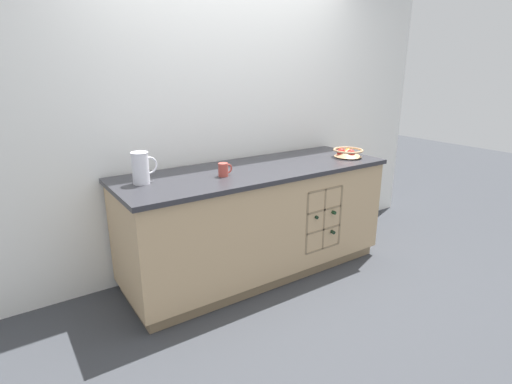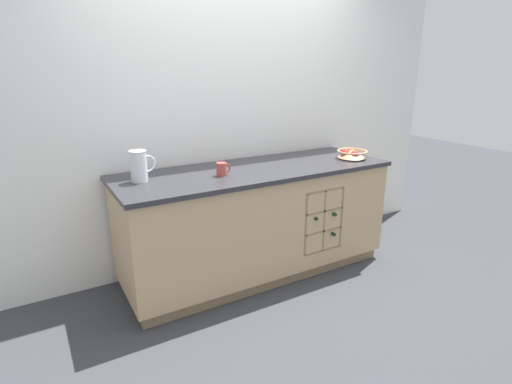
# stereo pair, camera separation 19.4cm
# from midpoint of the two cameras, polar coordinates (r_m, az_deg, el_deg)

# --- Properties ---
(ground_plane) EXTENTS (14.00, 14.00, 0.00)m
(ground_plane) POSITION_cam_midpoint_polar(r_m,az_deg,el_deg) (3.47, -1.63, -11.10)
(ground_plane) COLOR #383A3F
(back_wall) EXTENTS (4.57, 0.06, 2.55)m
(back_wall) POSITION_cam_midpoint_polar(r_m,az_deg,el_deg) (3.44, -5.73, 10.98)
(back_wall) COLOR white
(back_wall) RESTS_ON ground_plane
(kitchen_island) EXTENTS (2.21, 0.77, 0.90)m
(kitchen_island) POSITION_cam_midpoint_polar(r_m,az_deg,el_deg) (3.28, -1.64, -4.10)
(kitchen_island) COLOR #8B7354
(kitchen_island) RESTS_ON ground_plane
(fruit_bowl) EXTENTS (0.26, 0.26, 0.08)m
(fruit_bowl) POSITION_cam_midpoint_polar(r_m,az_deg,el_deg) (3.59, 11.47, 5.58)
(fruit_bowl) COLOR tan
(fruit_bowl) RESTS_ON kitchen_island
(white_pitcher) EXTENTS (0.18, 0.12, 0.22)m
(white_pitcher) POSITION_cam_midpoint_polar(r_m,az_deg,el_deg) (2.83, -18.03, 3.37)
(white_pitcher) COLOR white
(white_pitcher) RESTS_ON kitchen_island
(ceramic_mug) EXTENTS (0.11, 0.07, 0.10)m
(ceramic_mug) POSITION_cam_midpoint_polar(r_m,az_deg,el_deg) (2.91, -6.54, 3.18)
(ceramic_mug) COLOR #B7473D
(ceramic_mug) RESTS_ON kitchen_island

